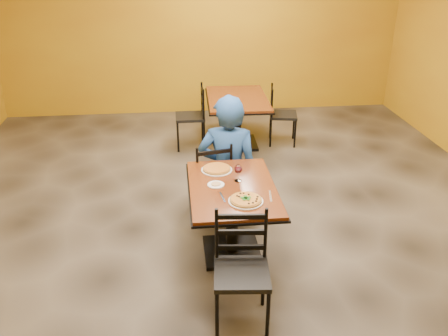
{
  "coord_description": "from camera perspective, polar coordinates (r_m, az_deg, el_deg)",
  "views": [
    {
      "loc": [
        -0.5,
        -4.37,
        2.8
      ],
      "look_at": [
        -0.06,
        -0.3,
        0.85
      ],
      "focal_mm": 37.79,
      "sensor_mm": 36.0,
      "label": 1
    }
  ],
  "objects": [
    {
      "name": "wine_glass",
      "position": [
        4.47,
        1.73,
        -0.53
      ],
      "size": [
        0.08,
        0.08,
        0.18
      ],
      "primitive_type": null,
      "color": "white",
      "rests_on": "table_main"
    },
    {
      "name": "knife",
      "position": [
        4.26,
        5.66,
        -3.4
      ],
      "size": [
        0.04,
        0.21,
        0.0
      ],
      "primitive_type": "cube",
      "rotation": [
        0.0,
        0.0,
        -0.12
      ],
      "color": "silver",
      "rests_on": "table_main"
    },
    {
      "name": "table_main",
      "position": [
        4.5,
        1.01,
        -4.43
      ],
      "size": [
        0.83,
        1.23,
        0.75
      ],
      "color": "#672F10",
      "rests_on": "floor"
    },
    {
      "name": "floor",
      "position": [
        5.21,
        0.28,
        -7.02
      ],
      "size": [
        7.0,
        8.0,
        0.01
      ],
      "primitive_type": "cube",
      "color": "black",
      "rests_on": "ground"
    },
    {
      "name": "chair_main_far",
      "position": [
        5.23,
        -1.7,
        -1.18
      ],
      "size": [
        0.48,
        0.48,
        0.91
      ],
      "primitive_type": null,
      "rotation": [
        0.0,
        0.0,
        3.33
      ],
      "color": "black",
      "rests_on": "floor"
    },
    {
      "name": "chair_second_left",
      "position": [
        7.07,
        -4.13,
        6.17
      ],
      "size": [
        0.43,
        0.43,
        0.94
      ],
      "primitive_type": null,
      "rotation": [
        0.0,
        0.0,
        -1.57
      ],
      "color": "black",
      "rests_on": "floor"
    },
    {
      "name": "pizza_main",
      "position": [
        4.15,
        2.65,
        -3.83
      ],
      "size": [
        0.28,
        0.28,
        0.02
      ],
      "primitive_type": "cylinder",
      "color": "maroon",
      "rests_on": "plate_main"
    },
    {
      "name": "chair_main_near",
      "position": [
        3.76,
        2.16,
        -12.73
      ],
      "size": [
        0.47,
        0.47,
        0.95
      ],
      "primitive_type": null,
      "rotation": [
        0.0,
        0.0,
        -0.09
      ],
      "color": "black",
      "rests_on": "floor"
    },
    {
      "name": "plate_main",
      "position": [
        4.16,
        2.65,
        -4.02
      ],
      "size": [
        0.31,
        0.31,
        0.01
      ],
      "primitive_type": "cylinder",
      "color": "white",
      "rests_on": "table_main"
    },
    {
      "name": "side_plate",
      "position": [
        4.43,
        -0.99,
        -2.04
      ],
      "size": [
        0.16,
        0.16,
        0.01
      ],
      "primitive_type": "cylinder",
      "color": "white",
      "rests_on": "table_main"
    },
    {
      "name": "wall_back",
      "position": [
        8.49,
        -2.83,
        16.6
      ],
      "size": [
        7.0,
        0.01,
        3.0
      ],
      "primitive_type": "cube",
      "color": "#BC9414",
      "rests_on": "ground"
    },
    {
      "name": "table_second",
      "position": [
        7.1,
        1.61,
        7.06
      ],
      "size": [
        0.94,
        1.36,
        0.75
      ],
      "rotation": [
        0.0,
        0.0,
        -0.03
      ],
      "color": "#672F10",
      "rests_on": "floor"
    },
    {
      "name": "pizza_far",
      "position": [
        4.71,
        -0.89,
        -0.05
      ],
      "size": [
        0.28,
        0.28,
        0.02
      ],
      "primitive_type": "cylinder",
      "color": "gold",
      "rests_on": "plate_far"
    },
    {
      "name": "fork",
      "position": [
        4.22,
        -0.18,
        -3.55
      ],
      "size": [
        0.04,
        0.19,
        0.0
      ],
      "primitive_type": "cube",
      "rotation": [
        0.0,
        0.0,
        0.15
      ],
      "color": "silver",
      "rests_on": "table_main"
    },
    {
      "name": "plate_far",
      "position": [
        4.72,
        -0.89,
        -0.23
      ],
      "size": [
        0.31,
        0.31,
        0.01
      ],
      "primitive_type": "cylinder",
      "color": "white",
      "rests_on": "table_main"
    },
    {
      "name": "diner",
      "position": [
        5.17,
        0.51,
        1.45
      ],
      "size": [
        0.75,
        0.57,
        1.39
      ],
      "primitive_type": "imported",
      "rotation": [
        0.0,
        0.0,
        2.93
      ],
      "color": "navy",
      "rests_on": "floor"
    },
    {
      "name": "chair_second_right",
      "position": [
        7.26,
        7.18,
        6.35
      ],
      "size": [
        0.47,
        0.47,
        0.9
      ],
      "primitive_type": null,
      "rotation": [
        0.0,
        0.0,
        1.39
      ],
      "color": "black",
      "rests_on": "floor"
    },
    {
      "name": "dip",
      "position": [
        4.42,
        -0.99,
        -1.94
      ],
      "size": [
        0.09,
        0.09,
        0.01
      ],
      "primitive_type": "cylinder",
      "color": "tan",
      "rests_on": "side_plate"
    }
  ]
}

